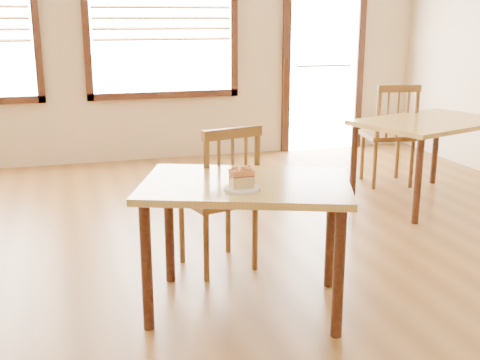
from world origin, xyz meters
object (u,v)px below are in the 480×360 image
object	(u,v)px
cafe_table_main	(246,200)
cafe_chair_second	(390,134)
cafe_table_second	(430,130)
cake_slice	(241,177)
plate	(242,189)
cafe_chair_main	(221,197)

from	to	relation	value
cafe_table_main	cafe_chair_second	distance (m)	3.02
cafe_table_second	cake_slice	bearing A→B (deg)	-161.80
cafe_chair_second	cake_slice	distance (m)	3.19
cafe_table_second	plate	world-z (taller)	plate
cafe_chair_main	cafe_table_second	size ratio (longest dim) A/B	0.66
cafe_chair_main	plate	distance (m)	0.77
cafe_chair_second	cake_slice	xyz separation A→B (m)	(-2.21, -2.28, 0.30)
cafe_table_main	cafe_table_second	world-z (taller)	same
cafe_chair_second	cake_slice	world-z (taller)	cafe_chair_second
cafe_table_main	plate	size ratio (longest dim) A/B	6.90
cafe_table_main	plate	bearing A→B (deg)	-93.60
cafe_chair_main	cake_slice	world-z (taller)	cafe_chair_main
cafe_chair_main	cafe_chair_second	bearing A→B (deg)	-158.05
plate	cake_slice	world-z (taller)	cake_slice
plate	cafe_chair_second	bearing A→B (deg)	45.93
cafe_chair_second	plate	xyz separation A→B (m)	(-2.21, -2.28, 0.24)
cafe_chair_second	cafe_table_main	bearing A→B (deg)	54.16
cafe_table_main	cake_slice	distance (m)	0.24
cafe_table_main	plate	distance (m)	0.20
cafe_table_main	cafe_chair_second	world-z (taller)	cafe_chair_second
plate	cake_slice	distance (m)	0.06
cafe_table_main	cafe_table_second	xyz separation A→B (m)	(2.18, 1.53, 0.01)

